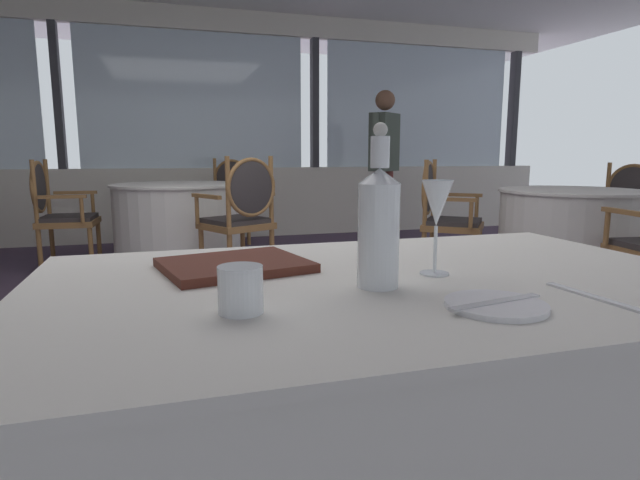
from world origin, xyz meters
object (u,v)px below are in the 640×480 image
dining_chair_1_2 (242,210)px  dining_chair_2_0 (442,210)px  wine_glass (437,206)px  side_plate (496,305)px  dining_chair_1_0 (227,196)px  diner_person_0 (384,158)px  water_bottle (379,224)px  dining_chair_2_2 (624,208)px  dining_chair_1_1 (56,207)px  water_tumbler (241,289)px  menu_book (234,265)px

dining_chair_1_2 → dining_chair_2_0: 1.64m
wine_glass → side_plate: bearing=-95.4°
dining_chair_1_0 → diner_person_0: size_ratio=0.57×
side_plate → diner_person_0: (1.78, 4.55, 0.22)m
water_bottle → dining_chair_2_2: (3.45, 2.62, -0.33)m
dining_chair_1_1 → side_plate: bearing=-68.1°
wine_glass → water_tumbler: (-0.45, -0.16, -0.11)m
dining_chair_1_2 → dining_chair_1_1: bearing=30.0°
dining_chair_2_2 → dining_chair_1_0: bearing=-56.5°
side_plate → dining_chair_2_2: dining_chair_2_2 is taller
side_plate → water_tumbler: bearing=166.9°
menu_book → dining_chair_1_2: (0.42, 2.82, -0.17)m
menu_book → dining_chair_2_2: 4.40m
side_plate → dining_chair_1_0: (0.11, 5.01, -0.19)m
wine_glass → water_tumbler: bearing=-160.7°
side_plate → dining_chair_2_0: size_ratio=0.18×
wine_glass → water_bottle: bearing=-158.6°
menu_book → dining_chair_2_0: size_ratio=0.32×
side_plate → dining_chair_2_0: (1.65, 3.05, -0.19)m
water_bottle → menu_book: size_ratio=1.03×
diner_person_0 → water_tumbler: bearing=-65.5°
side_plate → water_bottle: water_bottle is taller
water_tumbler → dining_chair_1_1: dining_chair_1_1 is taller
wine_glass → dining_chair_1_2: bearing=89.9°
water_tumbler → menu_book: bearing=84.5°
dining_chair_1_2 → dining_chair_2_2: size_ratio=1.06×
side_plate → dining_chair_1_2: (0.03, 3.25, -0.17)m
side_plate → menu_book: menu_book is taller
side_plate → dining_chair_1_0: 5.02m
wine_glass → dining_chair_1_0: 4.77m
water_bottle → dining_chair_2_0: water_bottle is taller
wine_glass → water_tumbler: size_ratio=2.60×
side_plate → diner_person_0: size_ratio=0.10×
water_bottle → dining_chair_1_0: bearing=87.0°
water_tumbler → diner_person_0: bearing=63.7°
menu_book → dining_chair_2_0: dining_chair_2_0 is taller
dining_chair_1_0 → dining_chair_2_2: size_ratio=1.03×
dining_chair_2_2 → side_plate: bearing=18.4°
water_bottle → menu_book: bearing=136.5°
dining_chair_2_0 → dining_chair_2_2: 1.67m
dining_chair_2_2 → dining_chair_1_2: bearing=-29.5°
water_tumbler → diner_person_0: 4.97m
water_bottle → water_tumbler: size_ratio=4.04×
menu_book → dining_chair_1_2: size_ratio=0.31×
wine_glass → dining_chair_1_2: size_ratio=0.21×
dining_chair_1_2 → dining_chair_1_0: bearing=-30.0°
dining_chair_1_0 → dining_chair_2_0: (1.54, -1.97, -0.00)m
side_plate → wine_glass: size_ratio=0.84×
diner_person_0 → wine_glass: bearing=-61.4°
side_plate → dining_chair_1_0: dining_chair_1_0 is taller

